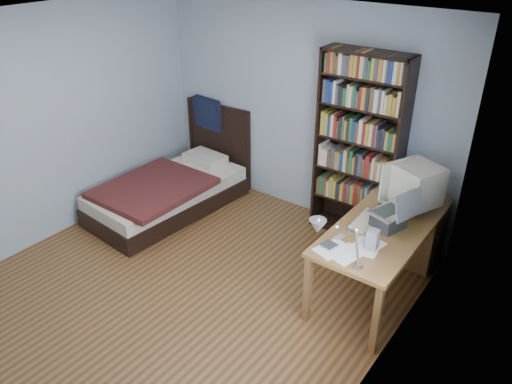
{
  "coord_description": "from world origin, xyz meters",
  "views": [
    {
      "loc": [
        2.86,
        -2.67,
        3.16
      ],
      "look_at": [
        0.38,
        0.69,
        0.91
      ],
      "focal_mm": 35.0,
      "sensor_mm": 36.0,
      "label": 1
    }
  ],
  "objects_px": {
    "desk": "(400,230)",
    "desk_lamp": "(325,231)",
    "bed": "(172,188)",
    "crt_monitor": "(414,185)",
    "soda_can": "(381,207)",
    "speaker": "(373,240)",
    "bookshelf": "(359,149)",
    "laptop": "(391,217)",
    "keyboard": "(365,221)"
  },
  "relations": [
    {
      "from": "desk",
      "to": "desk_lamp",
      "type": "height_order",
      "value": "desk_lamp"
    },
    {
      "from": "bed",
      "to": "crt_monitor",
      "type": "bearing_deg",
      "value": 8.79
    },
    {
      "from": "soda_can",
      "to": "speaker",
      "type": "bearing_deg",
      "value": -72.97
    },
    {
      "from": "crt_monitor",
      "to": "soda_can",
      "type": "relative_size",
      "value": 4.81
    },
    {
      "from": "speaker",
      "to": "bed",
      "type": "xyz_separation_m",
      "value": [
        -2.82,
        0.41,
        -0.57
      ]
    },
    {
      "from": "soda_can",
      "to": "bookshelf",
      "type": "relative_size",
      "value": 0.05
    },
    {
      "from": "crt_monitor",
      "to": "bookshelf",
      "type": "height_order",
      "value": "bookshelf"
    },
    {
      "from": "laptop",
      "to": "keyboard",
      "type": "height_order",
      "value": "laptop"
    },
    {
      "from": "desk_lamp",
      "to": "speaker",
      "type": "distance_m",
      "value": 0.82
    },
    {
      "from": "desk",
      "to": "keyboard",
      "type": "height_order",
      "value": "keyboard"
    },
    {
      "from": "bed",
      "to": "soda_can",
      "type": "bearing_deg",
      "value": 4.6
    },
    {
      "from": "crt_monitor",
      "to": "soda_can",
      "type": "bearing_deg",
      "value": -132.13
    },
    {
      "from": "desk",
      "to": "desk_lamp",
      "type": "distance_m",
      "value": 1.82
    },
    {
      "from": "crt_monitor",
      "to": "soda_can",
      "type": "height_order",
      "value": "crt_monitor"
    },
    {
      "from": "keyboard",
      "to": "soda_can",
      "type": "distance_m",
      "value": 0.26
    },
    {
      "from": "bed",
      "to": "laptop",
      "type": "bearing_deg",
      "value": -0.08
    },
    {
      "from": "desk_lamp",
      "to": "keyboard",
      "type": "distance_m",
      "value": 1.19
    },
    {
      "from": "keyboard",
      "to": "bed",
      "type": "relative_size",
      "value": 0.19
    },
    {
      "from": "keyboard",
      "to": "speaker",
      "type": "relative_size",
      "value": 2.14
    },
    {
      "from": "bed",
      "to": "keyboard",
      "type": "bearing_deg",
      "value": -0.87
    },
    {
      "from": "desk_lamp",
      "to": "bookshelf",
      "type": "bearing_deg",
      "value": 108.83
    },
    {
      "from": "speaker",
      "to": "soda_can",
      "type": "distance_m",
      "value": 0.65
    },
    {
      "from": "keyboard",
      "to": "bed",
      "type": "xyz_separation_m",
      "value": [
        -2.59,
        0.04,
        -0.49
      ]
    },
    {
      "from": "desk_lamp",
      "to": "bookshelf",
      "type": "distance_m",
      "value": 2.03
    },
    {
      "from": "desk",
      "to": "bed",
      "type": "distance_m",
      "value": 2.81
    },
    {
      "from": "keyboard",
      "to": "bookshelf",
      "type": "bearing_deg",
      "value": 120.29
    },
    {
      "from": "soda_can",
      "to": "bookshelf",
      "type": "height_order",
      "value": "bookshelf"
    },
    {
      "from": "bookshelf",
      "to": "crt_monitor",
      "type": "bearing_deg",
      "value": -25.49
    },
    {
      "from": "desk",
      "to": "keyboard",
      "type": "relative_size",
      "value": 4.2
    },
    {
      "from": "laptop",
      "to": "bookshelf",
      "type": "height_order",
      "value": "bookshelf"
    },
    {
      "from": "keyboard",
      "to": "speaker",
      "type": "bearing_deg",
      "value": -59.06
    },
    {
      "from": "speaker",
      "to": "crt_monitor",
      "type": "bearing_deg",
      "value": 84.73
    },
    {
      "from": "crt_monitor",
      "to": "laptop",
      "type": "relative_size",
      "value": 1.3
    },
    {
      "from": "crt_monitor",
      "to": "desk_lamp",
      "type": "height_order",
      "value": "desk_lamp"
    },
    {
      "from": "speaker",
      "to": "soda_can",
      "type": "height_order",
      "value": "speaker"
    },
    {
      "from": "desk",
      "to": "speaker",
      "type": "xyz_separation_m",
      "value": [
        0.07,
        -0.92,
        0.4
      ]
    },
    {
      "from": "crt_monitor",
      "to": "speaker",
      "type": "distance_m",
      "value": 0.87
    },
    {
      "from": "desk_lamp",
      "to": "bed",
      "type": "height_order",
      "value": "desk_lamp"
    },
    {
      "from": "crt_monitor",
      "to": "desk",
      "type": "bearing_deg",
      "value": 139.47
    },
    {
      "from": "speaker",
      "to": "bed",
      "type": "distance_m",
      "value": 2.91
    },
    {
      "from": "keyboard",
      "to": "soda_can",
      "type": "height_order",
      "value": "soda_can"
    },
    {
      "from": "desk",
      "to": "laptop",
      "type": "relative_size",
      "value": 4.03
    },
    {
      "from": "crt_monitor",
      "to": "keyboard",
      "type": "height_order",
      "value": "crt_monitor"
    },
    {
      "from": "desk_lamp",
      "to": "soda_can",
      "type": "distance_m",
      "value": 1.41
    },
    {
      "from": "crt_monitor",
      "to": "bookshelf",
      "type": "distance_m",
      "value": 0.84
    },
    {
      "from": "desk_lamp",
      "to": "bed",
      "type": "bearing_deg",
      "value": 157.81
    },
    {
      "from": "laptop",
      "to": "bed",
      "type": "relative_size",
      "value": 0.2
    },
    {
      "from": "desk_lamp",
      "to": "bookshelf",
      "type": "height_order",
      "value": "bookshelf"
    },
    {
      "from": "soda_can",
      "to": "desk",
      "type": "bearing_deg",
      "value": 67.8
    },
    {
      "from": "laptop",
      "to": "soda_can",
      "type": "height_order",
      "value": "laptop"
    }
  ]
}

